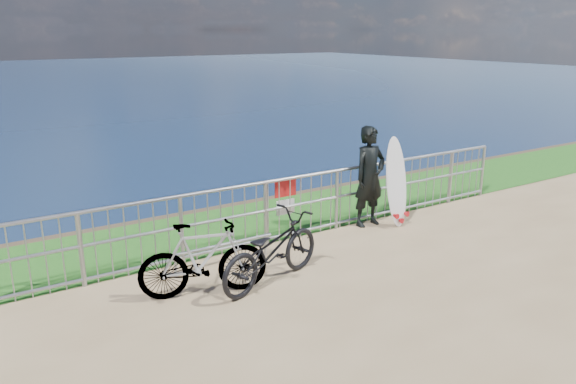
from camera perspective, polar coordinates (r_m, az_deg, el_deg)
grass_strip at (r=10.75m, az=-2.93°, el=-2.95°), size 120.00×120.00×0.00m
railing at (r=9.69m, az=0.34°, el=-1.54°), size 10.06×0.10×1.13m
surfer at (r=10.41m, az=8.29°, el=1.57°), size 0.70×0.47×1.87m
surfboard at (r=10.54m, az=10.98°, el=0.69°), size 0.48×0.44×1.67m
bicycle_near at (r=8.04m, az=-1.72°, el=-5.91°), size 2.04×1.22×1.01m
bicycle_far at (r=7.76m, az=-8.62°, el=-6.75°), size 1.83×0.98×1.06m
bike_rack at (r=8.75m, az=-6.70°, el=-5.60°), size 1.74×0.05×0.36m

